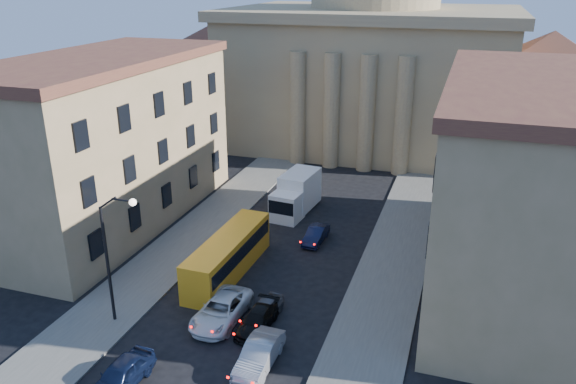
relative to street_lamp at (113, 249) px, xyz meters
name	(u,v)px	position (x,y,z in m)	size (l,w,h in m)	color
sidewalk_left	(177,250)	(-1.53, 10.00, -5.21)	(5.00, 60.00, 0.15)	#585651
sidewalk_right	(387,284)	(15.47, 10.00, -5.21)	(5.00, 60.00, 0.15)	#585651
church	(372,50)	(6.97, 47.47, 6.59)	(68.02, 28.76, 36.60)	#917959
building_left	(106,141)	(-10.03, 14.00, 2.14)	(11.60, 26.60, 14.70)	tan
building_right	(525,183)	(23.97, 14.00, 2.14)	(11.60, 26.60, 14.70)	tan
street_lamp	(113,249)	(0.00, 0.00, 0.00)	(2.62, 0.44, 8.83)	black
car_left_near	(121,375)	(3.47, -5.20, -4.52)	(1.81, 4.49, 1.53)	black
car_right_near	(259,355)	(9.95, -1.26, -4.52)	(1.63, 4.66, 1.54)	#94969B
car_left_mid	(221,310)	(6.01, 2.21, -4.52)	(2.55, 5.54, 1.54)	silver
car_right_mid	(257,320)	(8.51, 2.11, -4.67)	(1.74, 4.27, 1.24)	black
car_right_far	(264,309)	(8.52, 3.39, -4.67)	(1.45, 3.60, 1.23)	#4F4F54
car_right_distant	(316,235)	(8.73, 15.15, -4.65)	(1.35, 3.87, 1.28)	black
city_bus	(228,254)	(3.94, 8.06, -3.69)	(2.72, 10.58, 2.96)	#FBA41B
box_truck	(296,195)	(5.22, 20.74, -3.57)	(3.25, 6.82, 3.62)	white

